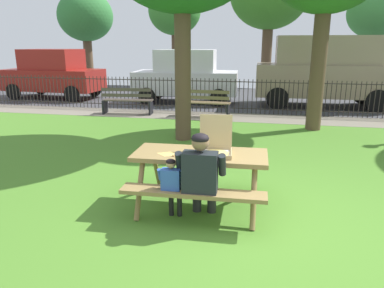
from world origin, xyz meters
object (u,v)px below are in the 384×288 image
(picnic_table_foreground, at_px, (200,165))
(adult_at_table, at_px, (201,174))
(park_bench_left, at_px, (127,101))
(park_bench_center, at_px, (204,104))
(child_at_table, at_px, (172,183))
(parked_car_right, at_px, (325,70))
(pizza_box_open, at_px, (215,147))
(far_tree_left, at_px, (85,17))
(far_tree_midright, at_px, (376,14))
(far_tree_midleft, at_px, (175,12))
(parked_car_center, at_px, (186,76))
(pizza_slice_on_table, at_px, (169,154))
(parked_car_left, at_px, (53,73))

(picnic_table_foreground, height_order, adult_at_table, adult_at_table)
(park_bench_left, distance_m, park_bench_center, 2.50)
(child_at_table, relative_size, park_bench_center, 0.53)
(parked_car_right, bearing_deg, pizza_box_open, -106.07)
(picnic_table_foreground, height_order, far_tree_left, far_tree_left)
(child_at_table, bearing_deg, far_tree_midright, 68.87)
(far_tree_midleft, height_order, far_tree_midright, far_tree_midleft)
(picnic_table_foreground, height_order, parked_car_center, parked_car_center)
(pizza_slice_on_table, height_order, parked_car_right, parked_car_right)
(child_at_table, height_order, park_bench_left, child_at_table)
(pizza_box_open, relative_size, pizza_slice_on_table, 1.96)
(parked_car_left, height_order, far_tree_midright, far_tree_midright)
(park_bench_left, xyz_separation_m, parked_car_center, (1.32, 2.78, 0.59))
(child_at_table, relative_size, park_bench_left, 0.53)
(pizza_slice_on_table, height_order, park_bench_center, park_bench_center)
(adult_at_table, xyz_separation_m, park_bench_left, (-3.62, 6.80, -0.24))
(far_tree_left, relative_size, far_tree_midright, 1.05)
(far_tree_midright, bearing_deg, far_tree_left, -180.00)
(adult_at_table, bearing_deg, parked_car_right, 74.23)
(park_bench_center, xyz_separation_m, parked_car_right, (3.83, 2.78, 0.89))
(pizza_slice_on_table, height_order, far_tree_midright, far_tree_midright)
(park_bench_left, relative_size, far_tree_left, 0.33)
(adult_at_table, height_order, parked_car_center, parked_car_center)
(adult_at_table, height_order, far_tree_midleft, far_tree_midleft)
(parked_car_left, bearing_deg, far_tree_left, 102.99)
(adult_at_table, xyz_separation_m, parked_car_right, (2.71, 9.58, 0.65))
(picnic_table_foreground, distance_m, far_tree_midright, 16.17)
(pizza_slice_on_table, bearing_deg, park_bench_center, 95.56)
(pizza_box_open, bearing_deg, parked_car_center, 104.85)
(pizza_slice_on_table, relative_size, far_tree_left, 0.05)
(pizza_slice_on_table, distance_m, far_tree_midleft, 15.72)
(park_bench_left, xyz_separation_m, parked_car_left, (-4.28, 2.78, 0.59))
(pizza_box_open, relative_size, far_tree_left, 0.10)
(park_bench_center, relative_size, parked_car_left, 0.41)
(picnic_table_foreground, bearing_deg, parked_car_left, 130.64)
(parked_car_right, bearing_deg, far_tree_left, 154.23)
(pizza_box_open, distance_m, far_tree_midleft, 15.70)
(far_tree_left, bearing_deg, parked_car_left, -77.01)
(parked_car_center, bearing_deg, far_tree_left, 140.24)
(parked_car_left, xyz_separation_m, far_tree_midleft, (3.72, 5.76, 2.79))
(park_bench_left, bearing_deg, parked_car_center, 64.65)
(picnic_table_foreground, bearing_deg, adult_at_table, -78.37)
(parked_car_right, distance_m, far_tree_midleft, 9.31)
(parked_car_left, bearing_deg, far_tree_midleft, 57.12)
(pizza_slice_on_table, bearing_deg, far_tree_midleft, 103.78)
(parked_car_center, bearing_deg, pizza_slice_on_table, -78.93)
(child_at_table, xyz_separation_m, far_tree_left, (-8.87, 15.38, 3.08))
(picnic_table_foreground, distance_m, adult_at_table, 0.51)
(parked_car_right, distance_m, far_tree_midright, 6.82)
(park_bench_center, height_order, parked_car_left, parked_car_left)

